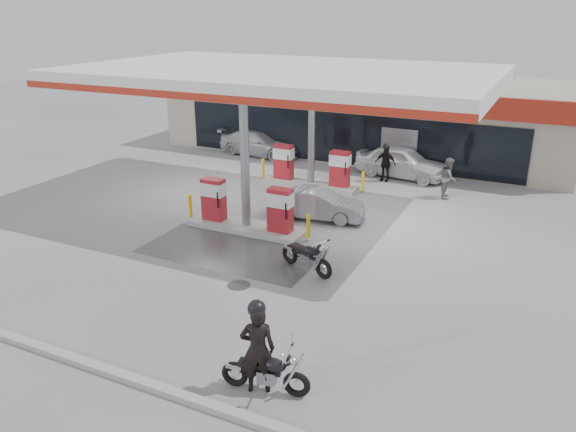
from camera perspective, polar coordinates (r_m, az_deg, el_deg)
name	(u,v)px	position (r m, az deg, el deg)	size (l,w,h in m)	color
ground	(218,249)	(19.39, -7.14, -3.33)	(90.00, 90.00, 0.00)	gray
wet_patch	(230,251)	(19.14, -5.87, -3.60)	(6.00, 3.00, 0.00)	#4C4C4F
drain_cover	(239,285)	(16.90, -5.02, -7.01)	(0.70, 0.70, 0.01)	#38383A
kerb	(59,354)	(14.71, -22.27, -12.87)	(28.00, 0.25, 0.15)	gray
store_building	(367,114)	(32.78, 8.02, 10.20)	(22.00, 8.22, 4.00)	#A99E8E
canopy	(282,76)	(22.24, -0.64, 14.03)	(16.00, 10.02, 5.51)	silver
pump_island_near	(246,211)	(20.70, -4.26, 0.48)	(5.14, 1.30, 1.78)	#9E9E99
pump_island_far	(311,171)	(25.81, 2.36, 4.61)	(5.14, 1.30, 1.78)	#9E9E99
main_motorcycle	(267,373)	(12.44, -2.17, -15.68)	(1.99, 0.76, 1.02)	black
biker_main	(258,349)	(12.16, -3.11, -13.37)	(0.75, 0.49, 2.05)	black
parked_motorcycle	(307,257)	(17.49, 1.97, -4.18)	(2.05, 1.12, 1.10)	black
sedan_white	(402,162)	(27.70, 11.47, 5.43)	(1.79, 4.45, 1.52)	white
attendant	(449,178)	(25.08, 16.00, 3.74)	(0.86, 0.67, 1.76)	slate
hatchback_silver	(318,204)	(21.79, 3.05, 1.21)	(1.25, 3.57, 1.18)	gray
parked_car_left	(260,143)	(31.36, -2.90, 7.42)	(1.91, 4.70, 1.36)	#A6A9AE
biker_walking	(385,163)	(26.87, 9.86, 5.28)	(1.00, 0.42, 1.71)	black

